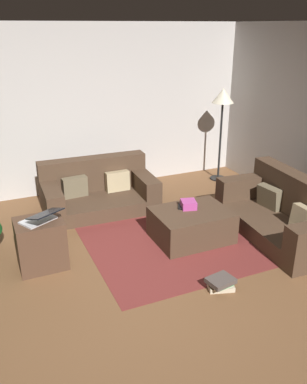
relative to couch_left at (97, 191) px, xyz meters
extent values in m
plane|color=brown|center=(-0.28, -2.26, -0.26)|extent=(6.40, 6.40, 0.00)
cube|color=#BCB7B2|center=(-0.28, 0.88, 1.04)|extent=(6.40, 0.12, 2.60)
cube|color=#473323|center=(0.00, -0.11, -0.16)|extent=(1.65, 0.99, 0.21)
cube|color=#473323|center=(0.01, 0.23, 0.20)|extent=(1.63, 0.30, 0.51)
cube|color=#473323|center=(0.68, -0.13, 0.08)|extent=(0.28, 0.93, 0.27)
cube|color=#473323|center=(-0.69, -0.08, 0.08)|extent=(0.28, 0.93, 0.27)
cube|color=tan|center=(0.32, 0.02, 0.09)|extent=(0.36, 0.14, 0.31)
cube|color=brown|center=(-0.32, 0.05, 0.09)|extent=(0.37, 0.15, 0.30)
cube|color=#473323|center=(1.87, -1.78, -0.16)|extent=(1.00, 1.89, 0.22)
cube|color=#473323|center=(2.18, -1.81, 0.22)|extent=(0.38, 1.84, 0.54)
cube|color=#473323|center=(1.94, -0.99, 0.11)|extent=(0.87, 0.31, 0.31)
cube|color=tan|center=(1.95, -2.16, 0.10)|extent=(0.15, 0.36, 0.31)
cube|color=brown|center=(2.01, -1.43, 0.10)|extent=(0.19, 0.37, 0.31)
cube|color=#473323|center=(0.80, -1.43, -0.07)|extent=(0.94, 0.72, 0.39)
cube|color=#B23F8C|center=(0.81, -1.33, 0.18)|extent=(0.23, 0.24, 0.10)
cube|color=black|center=(0.72, -1.27, 0.14)|extent=(0.12, 0.16, 0.02)
cube|color=#4C3323|center=(-1.04, -1.30, 0.02)|extent=(0.52, 0.44, 0.57)
cube|color=silver|center=(-1.04, -1.30, 0.31)|extent=(0.42, 0.37, 0.02)
cube|color=black|center=(-0.98, -1.43, 0.43)|extent=(0.42, 0.36, 0.07)
cube|color=beige|center=(0.57, -2.51, -0.24)|extent=(0.30, 0.22, 0.05)
cube|color=#387A47|center=(0.57, -2.49, -0.20)|extent=(0.24, 0.24, 0.03)
cube|color=#4C423D|center=(0.55, -2.51, -0.16)|extent=(0.30, 0.25, 0.05)
cylinder|color=black|center=(2.30, 0.30, -0.25)|extent=(0.28, 0.28, 0.02)
cylinder|color=black|center=(2.30, 0.30, 0.41)|extent=(0.04, 0.04, 1.35)
cone|color=beige|center=(2.30, 0.30, 1.20)|extent=(0.36, 0.36, 0.24)
cube|color=maroon|center=(0.80, -1.43, -0.26)|extent=(2.60, 2.00, 0.01)
camera|label=1|loc=(-1.51, -5.45, 2.28)|focal=38.07mm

